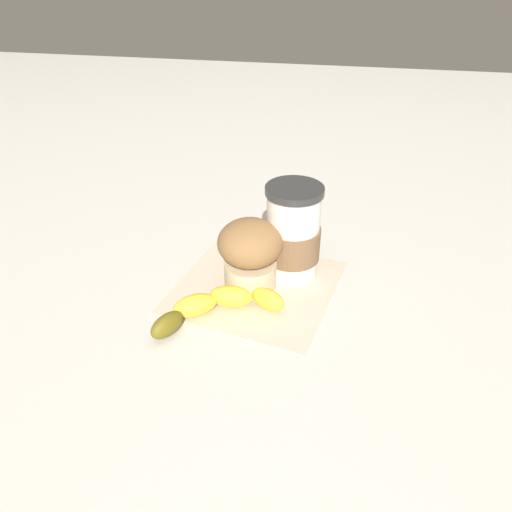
{
  "coord_description": "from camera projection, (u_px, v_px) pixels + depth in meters",
  "views": [
    {
      "loc": [
        0.59,
        0.11,
        0.44
      ],
      "look_at": [
        0.0,
        0.0,
        0.05
      ],
      "focal_mm": 35.0,
      "sensor_mm": 36.0,
      "label": 1
    }
  ],
  "objects": [
    {
      "name": "paper_napkin",
      "position": [
        256.0,
        286.0,
        0.74
      ],
      "size": [
        0.26,
        0.26,
        0.0
      ],
      "primitive_type": "cube",
      "rotation": [
        0.0,
        0.0,
        -0.2
      ],
      "color": "beige",
      "rests_on": "ground_plane"
    },
    {
      "name": "coffee_cup",
      "position": [
        293.0,
        235.0,
        0.73
      ],
      "size": [
        0.08,
        0.08,
        0.14
      ],
      "color": "silver",
      "rests_on": "paper_napkin"
    },
    {
      "name": "banana",
      "position": [
        216.0,
        305.0,
        0.68
      ],
      "size": [
        0.13,
        0.17,
        0.03
      ],
      "color": "yellow",
      "rests_on": "paper_napkin"
    },
    {
      "name": "ground_plane",
      "position": [
        256.0,
        286.0,
        0.74
      ],
      "size": [
        3.0,
        3.0,
        0.0
      ],
      "primitive_type": "plane",
      "color": "beige"
    },
    {
      "name": "muffin",
      "position": [
        250.0,
        252.0,
        0.71
      ],
      "size": [
        0.09,
        0.09,
        0.11
      ],
      "color": "beige",
      "rests_on": "paper_napkin"
    }
  ]
}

